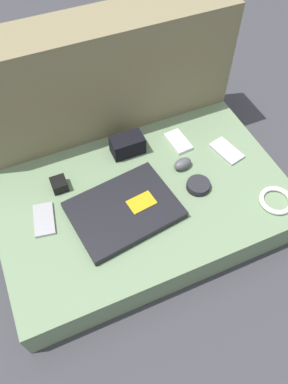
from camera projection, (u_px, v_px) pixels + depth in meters
The scene contains 12 objects.
ground_plane at pixel (144, 215), 1.42m from camera, with size 8.00×8.00×0.00m, color #38383D.
couch_seat at pixel (144, 206), 1.36m from camera, with size 1.02×0.63×0.13m.
couch_backrest at pixel (100, 91), 1.42m from camera, with size 1.02×0.20×0.56m.
laptop at pixel (124, 210), 1.26m from camera, with size 0.38×0.30×0.03m.
computer_mouse at pixel (183, 164), 1.37m from camera, with size 0.08×0.06×0.04m.
speaker_puck at pixel (198, 185), 1.32m from camera, with size 0.09×0.09×0.02m.
phone_silver at pixel (178, 142), 1.45m from camera, with size 0.07×0.12×0.01m.
phone_black at pixel (44, 219), 1.25m from camera, with size 0.09×0.14×0.01m.
phone_small at pixel (226, 151), 1.43m from camera, with size 0.10×0.14×0.01m.
camera_pouch at pixel (127, 145), 1.40m from camera, with size 0.12×0.07×0.07m.
charger_brick at pixel (59, 184), 1.32m from camera, with size 0.05×0.06×0.04m.
cable_coil at pixel (276, 200), 1.29m from camera, with size 0.12×0.12×0.02m.
Camera 1 is at (-0.30, -0.69, 1.20)m, focal length 35.00 mm.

